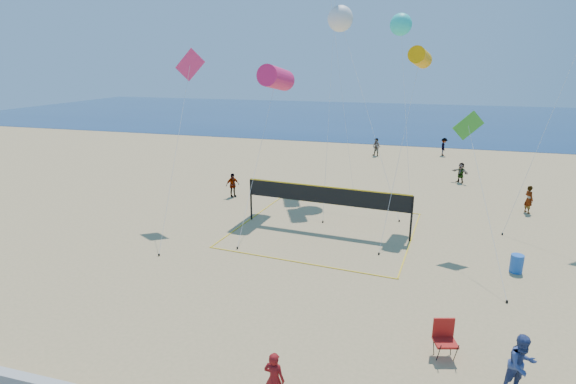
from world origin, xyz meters
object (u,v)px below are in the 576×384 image
(woman, at_px, (274,380))
(trash_barrel, at_px, (517,264))
(camp_chair, at_px, (444,336))
(volleyball_net, at_px, (326,200))

(woman, distance_m, trash_barrel, 12.40)
(camp_chair, bearing_deg, trash_barrel, 48.77)
(woman, height_order, camp_chair, woman)
(woman, xyz_separation_m, volleyball_net, (-1.28, 12.62, 0.83))
(woman, distance_m, volleyball_net, 12.71)
(woman, xyz_separation_m, trash_barrel, (7.34, 9.99, -0.38))
(woman, distance_m, camp_chair, 5.36)
(trash_barrel, distance_m, volleyball_net, 9.09)
(camp_chair, xyz_separation_m, trash_barrel, (3.14, 6.66, -0.28))
(volleyball_net, bearing_deg, woman, -78.90)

